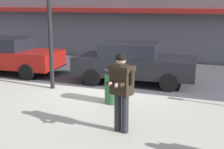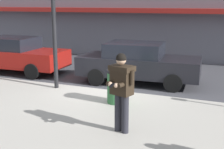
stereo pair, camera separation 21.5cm
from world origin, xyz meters
The scene contains 7 objects.
ground_plane centered at (0.00, 0.00, 0.00)m, with size 80.00×80.00×0.00m, color #3D3D42.
sidewalk centered at (1.00, -2.85, 0.07)m, with size 32.00×5.30×0.14m, color #A8A399.
curb_paint_line centered at (1.00, 0.05, 0.00)m, with size 28.00×0.12×0.01m, color silver.
parked_sedan_near centered at (-5.00, 1.30, 0.79)m, with size 4.58×2.08×1.54m.
parked_sedan_mid centered at (0.54, 1.56, 0.79)m, with size 4.63×2.20×1.54m.
man_texting_on_phone centered at (1.70, -3.30, 1.25)m, with size 0.63×0.64×1.81m.
trash_bin centered at (0.82, -1.39, 0.63)m, with size 0.55×0.55×0.98m.
Camera 1 is at (3.83, -9.57, 3.01)m, focal length 50.00 mm.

